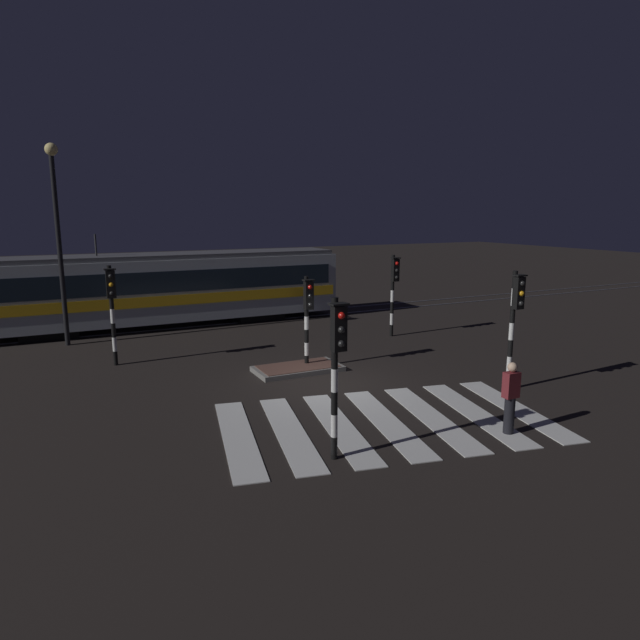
% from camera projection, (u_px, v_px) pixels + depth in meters
% --- Properties ---
extents(ground_plane, '(120.00, 120.00, 0.00)m').
position_uv_depth(ground_plane, '(325.00, 385.00, 16.50)').
color(ground_plane, black).
extents(rail_near, '(80.00, 0.12, 0.03)m').
position_uv_depth(rail_near, '(226.00, 324.00, 25.40)').
color(rail_near, '#59595E').
rests_on(rail_near, ground).
extents(rail_far, '(80.00, 0.12, 0.03)m').
position_uv_depth(rail_far, '(217.00, 319.00, 26.66)').
color(rail_far, '#59595E').
rests_on(rail_far, ground).
extents(crosswalk_zebra, '(8.68, 6.12, 0.02)m').
position_uv_depth(crosswalk_zebra, '(386.00, 422.00, 13.57)').
color(crosswalk_zebra, silver).
rests_on(crosswalk_zebra, ground).
extents(traffic_island, '(2.77, 1.42, 0.18)m').
position_uv_depth(traffic_island, '(298.00, 369.00, 17.88)').
color(traffic_island, slate).
rests_on(traffic_island, ground).
extents(traffic_light_kerb_mid_left, '(0.36, 0.42, 3.40)m').
position_uv_depth(traffic_light_kerb_mid_left, '(337.00, 355.00, 11.06)').
color(traffic_light_kerb_mid_left, black).
rests_on(traffic_light_kerb_mid_left, ground).
extents(traffic_light_corner_far_left, '(0.36, 0.42, 3.35)m').
position_uv_depth(traffic_light_corner_far_left, '(112.00, 300.00, 18.13)').
color(traffic_light_corner_far_left, black).
rests_on(traffic_light_corner_far_left, ground).
extents(traffic_light_median_centre, '(0.36, 0.42, 3.04)m').
position_uv_depth(traffic_light_median_centre, '(308.00, 309.00, 17.79)').
color(traffic_light_median_centre, black).
rests_on(traffic_light_median_centre, ground).
extents(traffic_light_corner_far_right, '(0.36, 0.42, 3.35)m').
position_uv_depth(traffic_light_corner_far_right, '(394.00, 283.00, 22.48)').
color(traffic_light_corner_far_right, black).
rests_on(traffic_light_corner_far_right, ground).
extents(traffic_light_corner_near_right, '(0.36, 0.42, 3.44)m').
position_uv_depth(traffic_light_corner_near_right, '(515.00, 313.00, 15.56)').
color(traffic_light_corner_near_right, black).
rests_on(traffic_light_corner_near_right, ground).
extents(street_lamp_trackside_left, '(0.44, 1.21, 7.40)m').
position_uv_depth(street_lamp_trackside_left, '(57.00, 222.00, 20.31)').
color(street_lamp_trackside_left, black).
rests_on(street_lamp_trackside_left, ground).
extents(tram, '(16.54, 2.58, 4.15)m').
position_uv_depth(tram, '(159.00, 288.00, 24.49)').
color(tram, '#B2BCC1').
rests_on(tram, ground).
extents(pedestrian_waiting_at_kerb, '(0.36, 0.24, 1.71)m').
position_uv_depth(pedestrian_waiting_at_kerb, '(510.00, 398.00, 12.70)').
color(pedestrian_waiting_at_kerb, black).
rests_on(pedestrian_waiting_at_kerb, ground).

